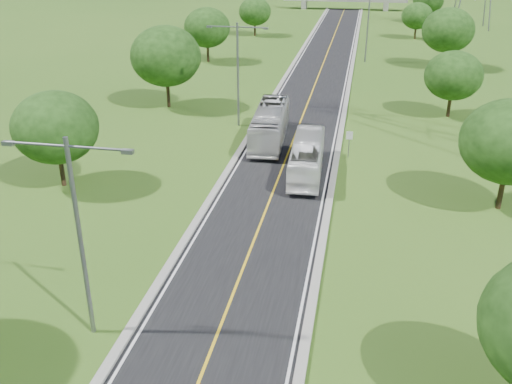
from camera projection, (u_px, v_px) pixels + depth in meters
ground at (313, 91)px, 69.63m from camera, size 260.00×260.00×0.00m
road at (317, 79)px, 74.97m from camera, size 8.00×150.00×0.06m
curb_left at (285, 77)px, 75.66m from camera, size 0.50×150.00×0.22m
curb_right at (350, 80)px, 74.22m from camera, size 0.50×150.00×0.22m
speed_limit_sign at (349, 140)px, 48.42m from camera, size 0.55×0.09×2.40m
streetlight_near_left at (78, 224)px, 25.32m from camera, size 5.90×0.25×10.00m
streetlight_mid_left at (238, 66)px, 54.77m from camera, size 5.90×0.25×10.00m
streetlight_far_right at (368, 21)px, 82.20m from camera, size 5.90×0.25×10.00m
tree_lb at (55, 127)px, 41.84m from camera, size 6.30×6.30×7.33m
tree_lc at (166, 56)px, 60.92m from camera, size 7.56×7.56×8.79m
tree_ld at (207, 28)px, 82.94m from camera, size 6.72×6.72×7.82m
tree_le at (255, 12)px, 104.20m from camera, size 5.88×5.88×6.84m
tree_rb at (511, 142)px, 38.06m from camera, size 6.72×6.72×7.82m
tree_rc at (454, 76)px, 58.13m from camera, size 5.88×5.88×6.84m
tree_rd at (448, 30)px, 78.83m from camera, size 7.14×7.14×8.30m
tree_re at (417, 16)px, 101.19m from camera, size 5.46×5.46×6.35m
tree_rf at (428, 0)px, 118.19m from camera, size 6.30×6.30×7.33m
bus_outbound at (307, 157)px, 45.17m from camera, size 2.76×10.12×2.79m
bus_inbound at (270, 124)px, 52.18m from camera, size 3.34×11.56×3.18m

